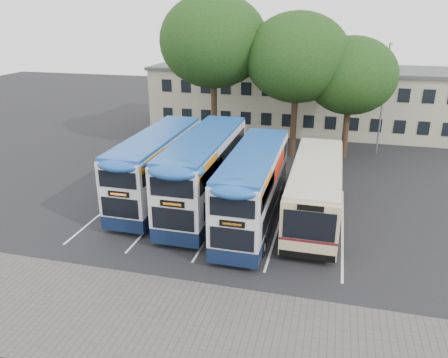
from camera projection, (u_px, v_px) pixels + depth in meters
ground at (271, 268)px, 20.54m from camera, size 120.00×120.00×0.00m
paving_strip at (199, 331)px, 16.48m from camera, size 40.00×6.00×0.01m
bay_lines at (221, 215)px, 25.93m from camera, size 14.12×11.00×0.01m
depot_building at (312, 98)px, 43.83m from camera, size 32.40×8.40×6.20m
lamp_post at (384, 94)px, 35.40m from camera, size 0.25×1.05×9.06m
tree_left at (214, 41)px, 35.15m from camera, size 8.77×8.77×12.81m
tree_mid at (297, 58)px, 33.80m from camera, size 8.15×8.15×11.44m
tree_right at (351, 76)px, 33.84m from camera, size 7.07×7.07×9.66m
bus_dd_left at (158, 164)px, 27.21m from camera, size 2.51×10.37×4.32m
bus_dd_mid at (205, 169)px, 25.99m from camera, size 2.65×10.92×4.55m
bus_dd_right at (254, 185)px, 24.06m from camera, size 2.49×10.28×4.28m
bus_single at (316, 186)px, 25.16m from camera, size 2.81×11.02×3.29m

